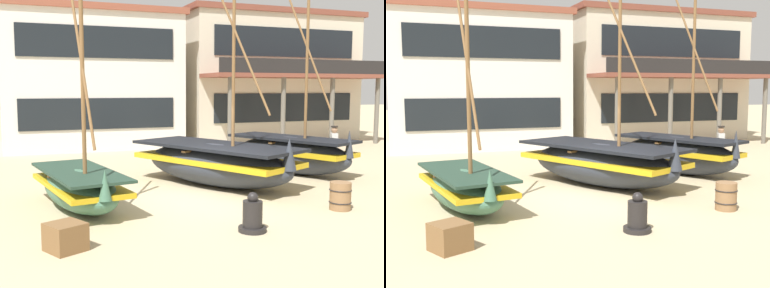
% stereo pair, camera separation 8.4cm
% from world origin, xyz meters
% --- Properties ---
extents(ground_plane, '(120.00, 120.00, 0.00)m').
position_xyz_m(ground_plane, '(0.00, 0.00, 0.00)').
color(ground_plane, tan).
extents(fishing_boat_near_left, '(2.14, 4.13, 5.42)m').
position_xyz_m(fishing_boat_near_left, '(-3.37, 0.05, 0.55)').
color(fishing_boat_near_left, '#427056').
rests_on(fishing_boat_near_left, ground).
extents(fishing_boat_centre_large, '(4.32, 5.94, 7.29)m').
position_xyz_m(fishing_boat_centre_large, '(1.02, 1.59, 0.72)').
color(fishing_boat_centre_large, '#2D333D').
rests_on(fishing_boat_centre_large, ground).
extents(fishing_boat_far_right, '(3.24, 4.94, 6.52)m').
position_xyz_m(fishing_boat_far_right, '(4.36, 2.59, 0.73)').
color(fishing_boat_far_right, '#2D333D').
rests_on(fishing_boat_far_right, ground).
extents(fisherman_by_hull, '(0.36, 0.42, 1.68)m').
position_xyz_m(fisherman_by_hull, '(5.89, 2.19, 0.83)').
color(fisherman_by_hull, '#33333D').
rests_on(fisherman_by_hull, ground).
extents(capstan_winch, '(0.60, 0.60, 0.85)m').
position_xyz_m(capstan_winch, '(-0.21, -3.22, 0.33)').
color(capstan_winch, black).
rests_on(capstan_winch, ground).
extents(wooden_barrel, '(0.56, 0.56, 0.70)m').
position_xyz_m(wooden_barrel, '(2.70, -2.35, 0.35)').
color(wooden_barrel, olive).
rests_on(wooden_barrel, ground).
extents(cargo_crate, '(0.85, 0.85, 0.53)m').
position_xyz_m(cargo_crate, '(-4.05, -3.08, 0.26)').
color(cargo_crate, brown).
rests_on(cargo_crate, ground).
extents(harbor_building_main, '(9.03, 7.22, 6.95)m').
position_xyz_m(harbor_building_main, '(-1.03, 14.19, 3.49)').
color(harbor_building_main, white).
rests_on(harbor_building_main, ground).
extents(harbor_building_annex, '(10.72, 9.31, 7.42)m').
position_xyz_m(harbor_building_annex, '(9.39, 14.45, 3.72)').
color(harbor_building_annex, beige).
rests_on(harbor_building_annex, ground).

